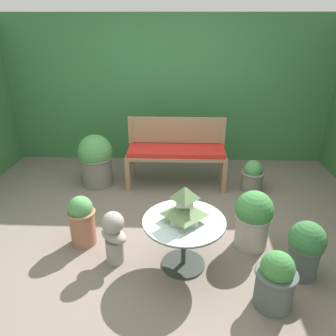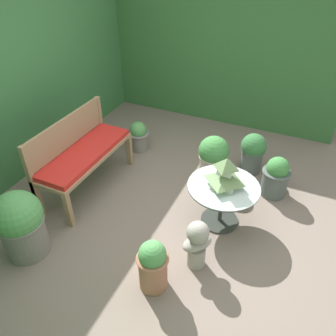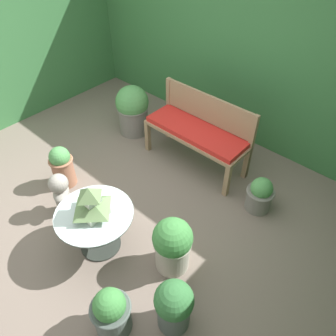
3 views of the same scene
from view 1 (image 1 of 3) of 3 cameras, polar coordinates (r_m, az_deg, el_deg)
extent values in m
plane|color=#75665B|center=(3.74, -1.00, -10.82)|extent=(30.00, 30.00, 0.00)
cube|color=#38703D|center=(5.71, 0.36, 14.15)|extent=(6.40, 1.05, 2.25)
cube|color=#937556|center=(4.47, -7.01, -1.35)|extent=(0.06, 0.06, 0.44)
cube|color=#937556|center=(4.45, 9.76, -1.62)|extent=(0.06, 0.06, 0.44)
cube|color=#937556|center=(4.85, -6.27, 0.85)|extent=(0.06, 0.06, 0.44)
cube|color=#937556|center=(4.83, 9.18, 0.61)|extent=(0.06, 0.06, 0.44)
cube|color=#937556|center=(4.51, 1.44, 2.45)|extent=(1.36, 0.48, 0.04)
cube|color=red|center=(4.49, 1.44, 3.05)|extent=(1.31, 0.44, 0.06)
cube|color=#937556|center=(4.77, -6.41, 3.52)|extent=(0.06, 0.06, 0.92)
cube|color=#937556|center=(4.75, 9.38, 3.28)|extent=(0.06, 0.06, 0.92)
cube|color=#937556|center=(4.62, 1.51, 6.63)|extent=(1.31, 0.04, 0.37)
cylinder|color=#2D332D|center=(3.30, 2.65, -16.30)|extent=(0.42, 0.42, 0.02)
cylinder|color=#2D332D|center=(3.15, 2.73, -13.02)|extent=(0.04, 0.04, 0.50)
cylinder|color=silver|center=(3.00, 2.83, -9.17)|extent=(0.76, 0.76, 0.01)
torus|color=#2D332D|center=(3.00, 2.83, -9.36)|extent=(0.76, 0.76, 0.02)
cube|color=#B2BCA8|center=(2.97, 2.85, -8.54)|extent=(0.24, 0.24, 0.07)
pyramid|color=#668451|center=(2.93, 2.88, -7.15)|extent=(0.32, 0.32, 0.10)
cube|color=#B2BCA8|center=(2.89, 2.92, -5.77)|extent=(0.15, 0.15, 0.06)
pyramid|color=#668451|center=(2.84, 2.95, -4.26)|extent=(0.20, 0.20, 0.11)
cylinder|color=gray|center=(3.31, -9.21, -13.99)|extent=(0.18, 0.18, 0.24)
ellipsoid|color=gray|center=(3.20, -9.43, -11.48)|extent=(0.34, 0.32, 0.12)
sphere|color=gray|center=(3.12, -9.61, -9.36)|extent=(0.21, 0.21, 0.21)
cylinder|color=#ADA393|center=(3.53, 14.36, -10.44)|extent=(0.33, 0.33, 0.37)
torus|color=#ADA393|center=(3.44, 14.65, -8.11)|extent=(0.37, 0.37, 0.03)
sphere|color=#3D7F3D|center=(3.40, 14.80, -7.00)|extent=(0.38, 0.38, 0.38)
cylinder|color=#4C5651|center=(3.33, 22.42, -14.52)|extent=(0.28, 0.28, 0.34)
torus|color=#4C5651|center=(3.24, 22.87, -12.36)|extent=(0.31, 0.31, 0.03)
sphere|color=#336B38|center=(3.20, 23.08, -11.36)|extent=(0.33, 0.33, 0.33)
cylinder|color=slate|center=(4.63, 14.40, -2.18)|extent=(0.29, 0.29, 0.27)
torus|color=slate|center=(4.58, 14.56, -0.80)|extent=(0.32, 0.32, 0.03)
sphere|color=#4C8E4C|center=(4.56, 14.64, -0.17)|extent=(0.25, 0.25, 0.25)
cylinder|color=slate|center=(4.72, -12.26, -0.47)|extent=(0.42, 0.42, 0.42)
torus|color=slate|center=(4.64, -12.48, 1.73)|extent=(0.46, 0.46, 0.03)
sphere|color=#4C8E4C|center=(4.60, -12.58, 2.81)|extent=(0.47, 0.47, 0.47)
cylinder|color=#4C5651|center=(2.96, 17.96, -19.33)|extent=(0.31, 0.31, 0.34)
torus|color=#4C5651|center=(2.86, 18.39, -17.01)|extent=(0.34, 0.34, 0.03)
sphere|color=#3D7F3D|center=(2.82, 18.56, -16.11)|extent=(0.27, 0.27, 0.27)
cylinder|color=#9E664C|center=(3.57, -14.60, -9.94)|extent=(0.26, 0.26, 0.38)
torus|color=#9E664C|center=(3.47, -14.92, -7.48)|extent=(0.29, 0.29, 0.03)
sphere|color=#4C8E4C|center=(3.44, -15.02, -6.71)|extent=(0.25, 0.25, 0.25)
camera|label=2|loc=(3.25, -57.14, 23.34)|focal=35.00mm
camera|label=3|loc=(2.52, 64.05, 29.91)|focal=35.00mm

